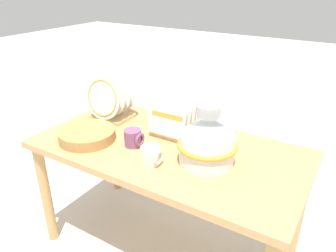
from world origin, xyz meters
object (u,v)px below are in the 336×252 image
dish_rack_round_plates (110,101)px  mug_plum_glaze (134,138)px  wicker_charger_stack (87,135)px  mug_cream_glaze (151,156)px  ceramic_vase (208,138)px  dish_rack_square_plates (175,119)px

dish_rack_round_plates → mug_plum_glaze: bearing=-32.5°
dish_rack_round_plates → wicker_charger_stack: (0.07, -0.27, -0.08)m
wicker_charger_stack → mug_cream_glaze: mug_cream_glaze is taller
wicker_charger_stack → mug_plum_glaze: bearing=16.9°
ceramic_vase → mug_plum_glaze: ceramic_vase is taller
dish_rack_square_plates → mug_plum_glaze: bearing=-115.9°
dish_rack_square_plates → mug_plum_glaze: dish_rack_square_plates is taller
dish_rack_round_plates → mug_plum_glaze: 0.37m
ceramic_vase → dish_rack_square_plates: size_ratio=1.29×
dish_rack_square_plates → mug_cream_glaze: bearing=-78.5°
dish_rack_square_plates → mug_cream_glaze: dish_rack_square_plates is taller
ceramic_vase → mug_plum_glaze: (-0.37, -0.04, -0.08)m
ceramic_vase → dish_rack_round_plates: (-0.68, 0.15, -0.01)m
dish_rack_round_plates → dish_rack_square_plates: (0.42, 0.02, -0.03)m
dish_rack_square_plates → mug_cream_glaze: size_ratio=2.51×
dish_rack_round_plates → mug_cream_glaze: bearing=-31.4°
dish_rack_square_plates → wicker_charger_stack: size_ratio=0.82×
dish_rack_square_plates → mug_cream_glaze: 0.32m
mug_plum_glaze → mug_cream_glaze: bearing=-29.4°
mug_cream_glaze → dish_rack_square_plates: bearing=101.5°
dish_rack_round_plates → mug_cream_glaze: dish_rack_round_plates is taller
ceramic_vase → dish_rack_round_plates: ceramic_vase is taller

